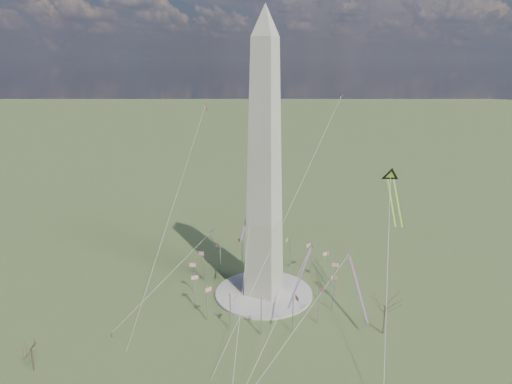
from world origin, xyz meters
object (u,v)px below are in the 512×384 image
at_px(person_west, 112,335).
at_px(kite_delta_black, 391,179).
at_px(washington_monument, 265,168).
at_px(tree_near, 385,303).

relative_size(person_west, kite_delta_black, 0.08).
bearing_deg(person_west, kite_delta_black, -109.00).
distance_m(washington_monument, person_west, 72.77).
bearing_deg(tree_near, kite_delta_black, 102.50).
height_order(tree_near, person_west, tree_near).
bearing_deg(washington_monument, person_west, -124.99).
height_order(tree_near, kite_delta_black, kite_delta_black).
distance_m(washington_monument, tree_near, 58.66).
bearing_deg(tree_near, person_west, -153.20).
relative_size(washington_monument, person_west, 65.44).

